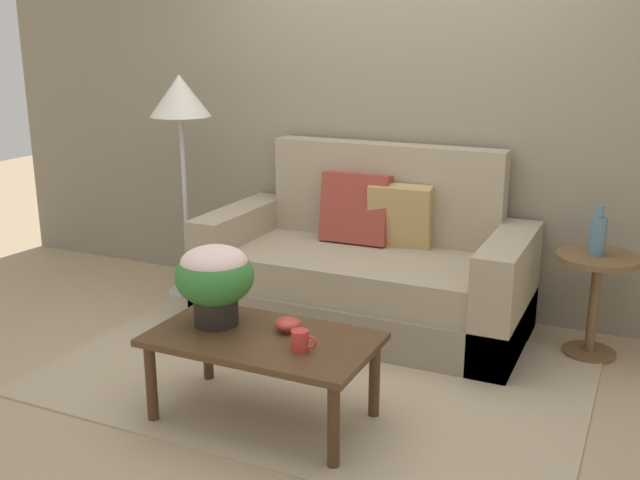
% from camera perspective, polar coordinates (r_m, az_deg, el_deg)
% --- Properties ---
extents(ground_plane, '(14.00, 14.00, 0.00)m').
position_cam_1_polar(ground_plane, '(4.02, -0.54, -10.53)').
color(ground_plane, tan).
extents(wall_back, '(6.40, 0.12, 2.64)m').
position_cam_1_polar(wall_back, '(4.87, 6.33, 10.26)').
color(wall_back, gray).
rests_on(wall_back, ground).
extents(area_rug, '(2.78, 1.82, 0.01)m').
position_cam_1_polar(area_rug, '(4.05, -0.30, -10.25)').
color(area_rug, tan).
rests_on(area_rug, ground).
extents(couch, '(1.97, 0.93, 1.10)m').
position_cam_1_polar(couch, '(4.62, 3.64, -2.48)').
color(couch, gray).
rests_on(couch, ground).
extents(coffee_table, '(1.05, 0.59, 0.42)m').
position_cam_1_polar(coffee_table, '(3.47, -4.45, -8.24)').
color(coffee_table, '#442D1B').
rests_on(coffee_table, ground).
extents(side_table, '(0.45, 0.45, 0.59)m').
position_cam_1_polar(side_table, '(4.41, 20.48, -3.40)').
color(side_table, brown).
rests_on(side_table, ground).
extents(floor_lamp, '(0.40, 0.40, 1.51)m').
position_cam_1_polar(floor_lamp, '(5.02, -10.71, 9.89)').
color(floor_lamp, '#B2B2B7').
rests_on(floor_lamp, ground).
extents(potted_plant, '(0.38, 0.38, 0.39)m').
position_cam_1_polar(potted_plant, '(3.53, -8.13, -2.80)').
color(potted_plant, black).
rests_on(potted_plant, coffee_table).
extents(coffee_mug, '(0.12, 0.08, 0.09)m').
position_cam_1_polar(coffee_mug, '(3.28, -1.50, -7.75)').
color(coffee_mug, red).
rests_on(coffee_mug, coffee_table).
extents(snack_bowl, '(0.13, 0.13, 0.07)m').
position_cam_1_polar(snack_bowl, '(3.49, -2.48, -6.49)').
color(snack_bowl, '#B2382D').
rests_on(snack_bowl, coffee_table).
extents(table_vase, '(0.09, 0.09, 0.28)m').
position_cam_1_polar(table_vase, '(4.32, 20.62, 0.37)').
color(table_vase, slate).
rests_on(table_vase, side_table).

